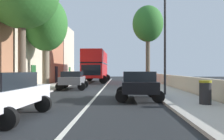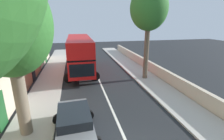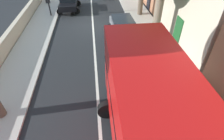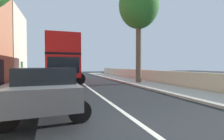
% 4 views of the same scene
% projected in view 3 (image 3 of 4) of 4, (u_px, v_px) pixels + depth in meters
% --- Properties ---
extents(ground_plane, '(84.00, 84.00, 0.00)m').
position_uv_depth(ground_plane, '(93.00, 26.00, 16.75)').
color(ground_plane, black).
extents(road_centre_line, '(0.16, 54.00, 0.01)m').
position_uv_depth(road_centre_line, '(93.00, 26.00, 16.75)').
color(road_centre_line, silver).
rests_on(road_centre_line, ground).
extents(sidewalk_left, '(2.60, 60.00, 0.12)m').
position_uv_depth(sidewalk_left, '(143.00, 23.00, 17.14)').
color(sidewalk_left, '#B2ADA3').
rests_on(sidewalk_left, ground).
extents(sidewalk_right, '(2.60, 60.00, 0.12)m').
position_uv_depth(sidewalk_right, '(40.00, 28.00, 16.28)').
color(sidewalk_right, '#B2ADA3').
rests_on(sidewalk_right, ground).
extents(boundary_wall_right, '(0.36, 54.00, 1.17)m').
position_uv_depth(boundary_wall_right, '(21.00, 23.00, 15.82)').
color(boundary_wall_right, beige).
rests_on(boundary_wall_right, ground).
extents(parked_car_grey_left_0, '(2.54, 4.12, 1.54)m').
position_uv_depth(parked_car_grey_left_0, '(123.00, 26.00, 14.58)').
color(parked_car_grey_left_0, slate).
rests_on(parked_car_grey_left_0, ground).
extents(parked_car_black_right_3, '(2.49, 4.10, 1.57)m').
position_uv_depth(parked_car_black_right_3, '(69.00, 2.00, 19.49)').
color(parked_car_black_right_3, black).
rests_on(parked_car_black_right_3, ground).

